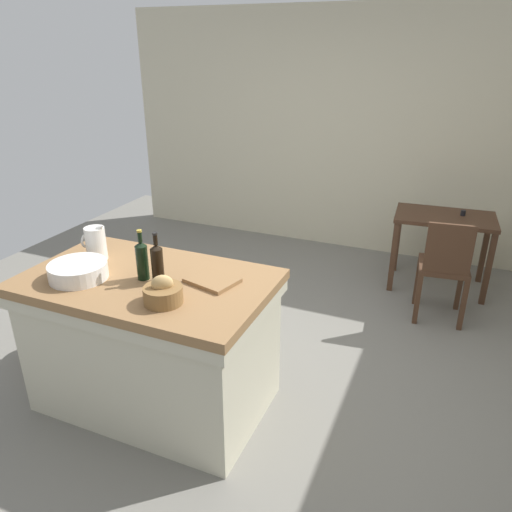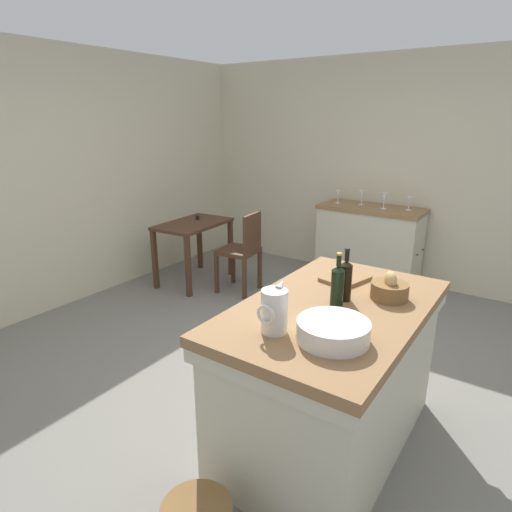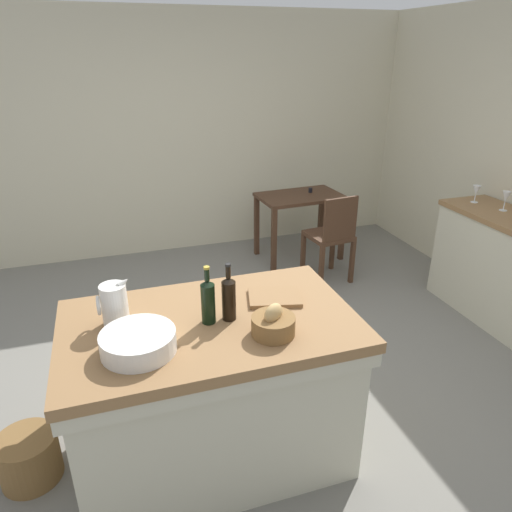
{
  "view_description": "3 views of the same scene",
  "coord_description": "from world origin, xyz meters",
  "px_view_note": "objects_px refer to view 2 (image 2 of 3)",
  "views": [
    {
      "loc": [
        1.18,
        -2.83,
        2.21
      ],
      "look_at": [
        -0.05,
        0.07,
        0.84
      ],
      "focal_mm": 34.34,
      "sensor_mm": 36.0,
      "label": 1
    },
    {
      "loc": [
        -2.53,
        -1.55,
        1.92
      ],
      "look_at": [
        -0.0,
        0.2,
        0.92
      ],
      "focal_mm": 30.37,
      "sensor_mm": 36.0,
      "label": 2
    },
    {
      "loc": [
        -0.87,
        -2.69,
        2.19
      ],
      "look_at": [
        0.06,
        0.2,
        0.84
      ],
      "focal_mm": 32.89,
      "sensor_mm": 36.0,
      "label": 3
    }
  ],
  "objects_px": {
    "wooden_chair": "(243,249)",
    "wash_bowl": "(333,331)",
    "pitcher": "(274,311)",
    "wine_bottle_dark": "(345,279)",
    "wine_glass_right": "(338,194)",
    "cutting_board": "(345,279)",
    "wine_glass_far_left": "(409,201)",
    "side_cabinet": "(368,245)",
    "bread_basket": "(390,289)",
    "wine_bottle_amber": "(337,285)",
    "wine_glass_middle": "(362,195)",
    "island_table": "(330,371)",
    "writing_desk": "(193,232)",
    "wine_glass_left": "(384,198)"
  },
  "relations": [
    {
      "from": "pitcher",
      "to": "wash_bowl",
      "type": "relative_size",
      "value": 0.75
    },
    {
      "from": "wine_glass_right",
      "to": "bread_basket",
      "type": "bearing_deg",
      "value": -149.6
    },
    {
      "from": "side_cabinet",
      "to": "writing_desk",
      "type": "xyz_separation_m",
      "value": [
        -1.15,
        1.73,
        0.15
      ]
    },
    {
      "from": "pitcher",
      "to": "wine_bottle_amber",
      "type": "bearing_deg",
      "value": -15.64
    },
    {
      "from": "pitcher",
      "to": "wine_glass_far_left",
      "type": "xyz_separation_m",
      "value": [
        3.23,
        0.28,
        0.0
      ]
    },
    {
      "from": "island_table",
      "to": "side_cabinet",
      "type": "height_order",
      "value": "side_cabinet"
    },
    {
      "from": "side_cabinet",
      "to": "bread_basket",
      "type": "relative_size",
      "value": 5.59
    },
    {
      "from": "side_cabinet",
      "to": "wine_glass_right",
      "type": "height_order",
      "value": "wine_glass_right"
    },
    {
      "from": "wine_bottle_dark",
      "to": "wine_glass_middle",
      "type": "relative_size",
      "value": 1.85
    },
    {
      "from": "wine_bottle_amber",
      "to": "wine_glass_right",
      "type": "height_order",
      "value": "wine_bottle_amber"
    },
    {
      "from": "pitcher",
      "to": "wine_bottle_dark",
      "type": "relative_size",
      "value": 0.84
    },
    {
      "from": "bread_basket",
      "to": "cutting_board",
      "type": "relative_size",
      "value": 0.75
    },
    {
      "from": "wooden_chair",
      "to": "wash_bowl",
      "type": "bearing_deg",
      "value": -135.0
    },
    {
      "from": "wooden_chair",
      "to": "wine_glass_far_left",
      "type": "bearing_deg",
      "value": -51.89
    },
    {
      "from": "wash_bowl",
      "to": "cutting_board",
      "type": "height_order",
      "value": "wash_bowl"
    },
    {
      "from": "writing_desk",
      "to": "wooden_chair",
      "type": "distance_m",
      "value": 0.69
    },
    {
      "from": "wine_bottle_amber",
      "to": "wine_glass_left",
      "type": "relative_size",
      "value": 1.7
    },
    {
      "from": "cutting_board",
      "to": "wine_bottle_dark",
      "type": "distance_m",
      "value": 0.34
    },
    {
      "from": "wine_glass_right",
      "to": "pitcher",
      "type": "bearing_deg",
      "value": -160.79
    },
    {
      "from": "cutting_board",
      "to": "wine_bottle_amber",
      "type": "distance_m",
      "value": 0.43
    },
    {
      "from": "island_table",
      "to": "wine_bottle_dark",
      "type": "bearing_deg",
      "value": -8.93
    },
    {
      "from": "side_cabinet",
      "to": "wash_bowl",
      "type": "distance_m",
      "value": 3.28
    },
    {
      "from": "wine_bottle_amber",
      "to": "wine_glass_right",
      "type": "bearing_deg",
      "value": 24.33
    },
    {
      "from": "writing_desk",
      "to": "pitcher",
      "type": "height_order",
      "value": "pitcher"
    },
    {
      "from": "wooden_chair",
      "to": "island_table",
      "type": "bearing_deg",
      "value": -131.6
    },
    {
      "from": "writing_desk",
      "to": "wine_bottle_dark",
      "type": "distance_m",
      "value": 2.97
    },
    {
      "from": "pitcher",
      "to": "wine_bottle_amber",
      "type": "xyz_separation_m",
      "value": [
        0.45,
        -0.13,
        0.01
      ]
    },
    {
      "from": "island_table",
      "to": "bread_basket",
      "type": "distance_m",
      "value": 0.59
    },
    {
      "from": "island_table",
      "to": "wooden_chair",
      "type": "bearing_deg",
      "value": 48.4
    },
    {
      "from": "side_cabinet",
      "to": "wine_glass_far_left",
      "type": "bearing_deg",
      "value": -82.48
    },
    {
      "from": "side_cabinet",
      "to": "wine_glass_left",
      "type": "relative_size",
      "value": 6.55
    },
    {
      "from": "side_cabinet",
      "to": "wine_bottle_dark",
      "type": "distance_m",
      "value": 2.81
    },
    {
      "from": "island_table",
      "to": "wine_bottle_dark",
      "type": "distance_m",
      "value": 0.56
    },
    {
      "from": "wine_bottle_dark",
      "to": "wooden_chair",
      "type": "bearing_deg",
      "value": 50.41
    },
    {
      "from": "island_table",
      "to": "writing_desk",
      "type": "bearing_deg",
      "value": 58.02
    },
    {
      "from": "wash_bowl",
      "to": "wine_glass_right",
      "type": "distance_m",
      "value": 3.37
    },
    {
      "from": "wash_bowl",
      "to": "wine_bottle_dark",
      "type": "bearing_deg",
      "value": 17.37
    },
    {
      "from": "wine_bottle_dark",
      "to": "wine_glass_middle",
      "type": "height_order",
      "value": "wine_bottle_dark"
    },
    {
      "from": "side_cabinet",
      "to": "cutting_board",
      "type": "height_order",
      "value": "cutting_board"
    },
    {
      "from": "side_cabinet",
      "to": "bread_basket",
      "type": "xyz_separation_m",
      "value": [
        -2.46,
        -1.02,
        0.51
      ]
    },
    {
      "from": "island_table",
      "to": "wine_glass_right",
      "type": "relative_size",
      "value": 9.71
    },
    {
      "from": "wine_bottle_dark",
      "to": "wine_glass_far_left",
      "type": "distance_m",
      "value": 2.71
    },
    {
      "from": "pitcher",
      "to": "wine_bottle_dark",
      "type": "distance_m",
      "value": 0.57
    },
    {
      "from": "wooden_chair",
      "to": "wine_glass_right",
      "type": "relative_size",
      "value": 5.93
    },
    {
      "from": "wash_bowl",
      "to": "bread_basket",
      "type": "height_order",
      "value": "bread_basket"
    },
    {
      "from": "wine_glass_left",
      "to": "wine_glass_middle",
      "type": "xyz_separation_m",
      "value": [
        0.09,
        0.3,
        -0.01
      ]
    },
    {
      "from": "island_table",
      "to": "wine_glass_left",
      "type": "xyz_separation_m",
      "value": [
        2.69,
        0.65,
        0.56
      ]
    },
    {
      "from": "pitcher",
      "to": "wine_glass_left",
      "type": "distance_m",
      "value": 3.19
    },
    {
      "from": "wine_bottle_dark",
      "to": "wash_bowl",
      "type": "bearing_deg",
      "value": -162.63
    },
    {
      "from": "wine_bottle_dark",
      "to": "wine_bottle_amber",
      "type": "relative_size",
      "value": 1.0
    }
  ]
}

